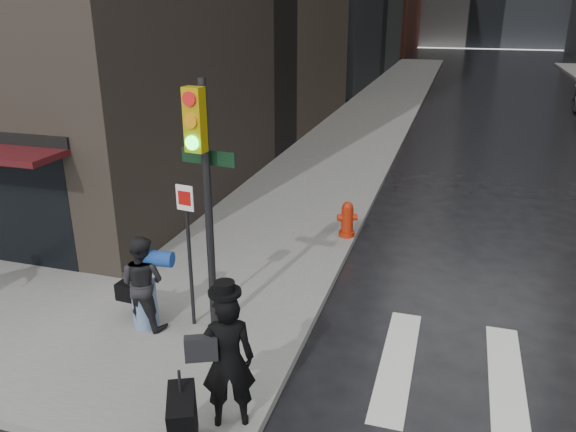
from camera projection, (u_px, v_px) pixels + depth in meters
name	position (u px, v px, depth m)	size (l,w,h in m)	color
ground	(164.00, 360.00, 8.77)	(140.00, 140.00, 0.00)	black
sidewalk_left	(389.00, 98.00, 32.91)	(4.00, 50.00, 0.15)	slate
man_overcoat	(219.00, 370.00, 6.86)	(1.02, 1.36, 2.06)	black
man_jeans	(143.00, 282.00, 9.17)	(1.14, 0.66, 1.61)	black
traffic_light	(201.00, 178.00, 8.34)	(1.02, 0.52, 4.10)	black
fire_hydrant	(347.00, 221.00, 12.97)	(0.49, 0.37, 0.84)	#9A2009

